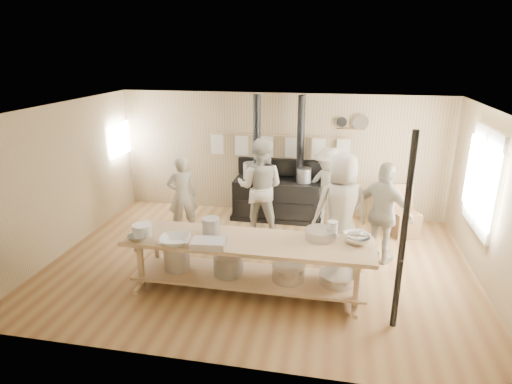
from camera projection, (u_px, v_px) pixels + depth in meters
ground at (259, 263)px, 7.27m from camera, size 7.00×7.00×0.00m
room_shell at (259, 171)px, 6.75m from camera, size 7.00×7.00×7.00m
window_right at (483, 180)px, 6.72m from camera, size 0.09×1.50×1.65m
left_opening at (120, 139)px, 9.24m from camera, size 0.00×0.90×0.90m
stove at (277, 194)px, 9.08m from camera, size 1.90×0.75×2.60m
towel_rail at (280, 143)px, 9.00m from camera, size 3.00×0.04×0.47m
back_wall_shelf at (353, 125)px, 8.63m from camera, size 0.63×0.14×0.32m
prep_table at (247, 260)px, 6.27m from camera, size 3.60×0.90×0.85m
support_post at (403, 235)px, 5.23m from camera, size 0.08×0.08×2.60m
cook_far_left at (182, 196)px, 8.21m from camera, size 0.67×0.58×1.56m
cook_left at (260, 187)px, 8.17m from camera, size 0.96×0.77×1.89m
cook_center at (341, 208)px, 7.10m from camera, size 1.05×0.83×1.89m
cook_right at (384, 214)px, 7.08m from camera, size 1.09×0.91×1.74m
cook_by_window at (328, 187)px, 8.64m from camera, size 1.16×0.84×1.62m
chair at (404, 221)px, 8.27m from camera, size 0.59×0.59×0.99m
bowl_white_a at (175, 240)px, 6.01m from camera, size 0.51×0.51×0.11m
bowl_steel_a at (137, 238)px, 6.12m from camera, size 0.36×0.36×0.09m
bowl_white_b at (357, 236)px, 6.18m from camera, size 0.48×0.48×0.09m
bowl_steel_b at (358, 240)px, 6.03m from camera, size 0.39×0.39×0.11m
roasting_pan at (209, 243)px, 5.93m from camera, size 0.49×0.36×0.10m
mixing_bowl_large at (320, 234)px, 6.18m from camera, size 0.54×0.54×0.14m
bucket_galv at (211, 226)px, 6.34m from camera, size 0.29×0.29×0.24m
deep_bowl_enamel at (142, 230)px, 6.26m from camera, size 0.37×0.37×0.18m
pitcher at (332, 229)px, 6.22m from camera, size 0.20×0.20×0.24m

